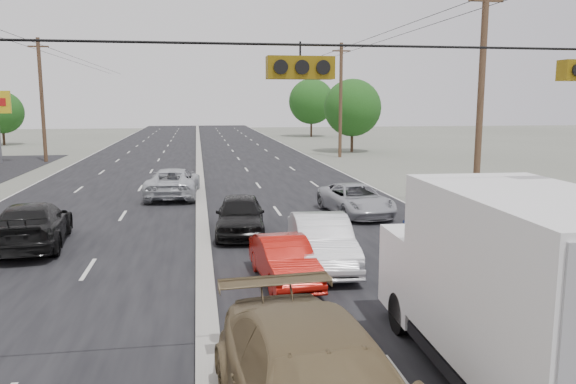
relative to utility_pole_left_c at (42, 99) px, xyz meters
name	(u,v)px	position (x,y,z in m)	size (l,w,h in m)	color
road_surface	(200,174)	(12.50, -10.00, -5.11)	(20.00, 160.00, 0.02)	black
center_median	(200,173)	(12.50, -10.00, -5.01)	(0.50, 160.00, 0.20)	gray
utility_pole_left_c	(42,99)	(0.00, 0.00, 0.00)	(1.60, 0.30, 10.00)	#422D1E
utility_pole_right_b	(481,98)	(25.00, -25.00, 0.00)	(1.60, 0.30, 10.00)	#422D1E
utility_pole_right_c	(341,100)	(25.00, 0.00, 0.00)	(1.60, 0.30, 10.00)	#422D1E
traffic_signals	(294,65)	(13.90, -40.00, 0.39)	(25.00, 0.30, 0.54)	black
tree_left_far	(2,112)	(-9.50, 20.00, -1.39)	(4.80, 4.80, 6.12)	#382619
tree_right_mid	(353,108)	(27.50, 5.00, -0.77)	(5.60, 5.60, 7.14)	#382619
tree_right_far	(311,101)	(28.50, 30.00, -0.15)	(6.40, 6.40, 8.16)	#382619
box_truck	(509,287)	(17.57, -40.35, -3.30)	(2.66, 7.03, 3.53)	black
red_sedan	(284,261)	(14.67, -34.08, -4.49)	(1.31, 3.75, 1.23)	#AC120A
queue_car_a	(240,215)	(13.90, -28.31, -4.36)	(1.76, 4.37, 1.49)	black
queue_car_b	(322,242)	(16.00, -32.81, -4.34)	(1.62, 4.64, 1.53)	silver
queue_car_c	(356,200)	(19.18, -25.36, -4.44)	(2.22, 4.82, 1.34)	#A1A3A9
queue_car_d	(467,261)	(19.50, -35.11, -4.42)	(1.94, 4.76, 1.38)	#0F1C4C
oncoming_near	(32,225)	(6.77, -28.97, -4.33)	(2.16, 5.32, 1.54)	black
oncoming_far	(173,183)	(11.10, -19.40, -4.35)	(2.52, 5.47, 1.52)	#B4B8BD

